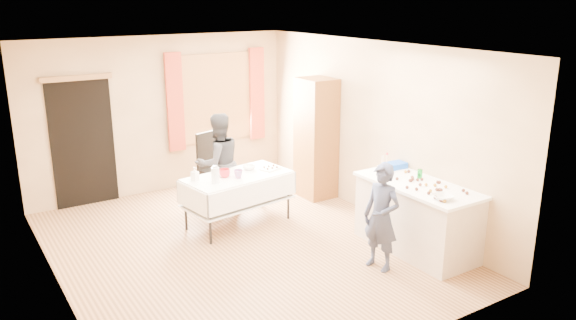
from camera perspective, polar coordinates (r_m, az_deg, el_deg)
floor at (r=7.58m, az=-4.79°, el=-8.80°), size 4.50×5.50×0.02m
ceiling at (r=6.89m, az=-5.31°, el=11.34°), size 4.50×5.50×0.02m
wall_back at (r=9.59m, az=-12.77°, el=4.50°), size 4.50×0.02×2.60m
wall_front at (r=4.97m, az=10.07°, el=-6.44°), size 4.50×0.02×2.60m
wall_left at (r=6.45m, az=-23.11°, el=-2.18°), size 0.02×5.50×2.60m
wall_right at (r=8.37m, az=8.80°, el=3.02°), size 0.02×5.50×2.60m
window_frame at (r=9.89m, az=-7.30°, el=6.31°), size 1.32×0.06×1.52m
window_pane at (r=9.88m, az=-7.26°, el=6.30°), size 1.20×0.02×1.40m
curtain_left at (r=9.54m, az=-11.41°, el=5.75°), size 0.28×0.06×1.65m
curtain_right at (r=10.20m, az=-3.19°, el=6.72°), size 0.28×0.06×1.65m
doorway at (r=9.28m, az=-20.12°, el=1.61°), size 0.95×0.04×2.00m
door_lintel at (r=9.06m, az=-20.71°, el=7.81°), size 1.05×0.06×0.08m
cabinet at (r=9.12m, az=2.87°, el=2.21°), size 0.50×0.60×1.95m
counter at (r=7.48m, az=12.95°, el=-5.65°), size 0.79×1.67×0.91m
party_table at (r=8.11m, az=-5.10°, el=-3.58°), size 1.63×1.00×0.75m
chair at (r=9.15m, az=-7.27°, el=-2.07°), size 0.58×0.58×1.11m
girl at (r=6.83m, az=9.48°, el=-5.74°), size 0.62×0.52×1.32m
woman at (r=8.56m, az=-7.07°, el=-0.32°), size 0.78×0.63×1.53m
soda_can at (r=7.52m, az=13.25°, el=-1.37°), size 0.08×0.08×0.12m
mixing_bowl at (r=6.82m, az=15.45°, el=-3.67°), size 0.32×0.32×0.06m
foam_block at (r=7.70m, az=9.68°, el=-0.89°), size 0.17×0.14×0.08m
blue_basket at (r=7.89m, az=10.82°, el=-0.54°), size 0.31×0.21×0.08m
pitcher at (r=7.68m, az=-7.39°, el=-1.56°), size 0.11×0.11×0.22m
cup_red at (r=7.93m, az=-6.45°, el=-1.33°), size 0.17×0.17×0.12m
cup_rainbow at (r=7.87m, az=-5.07°, el=-1.43°), size 0.17×0.17×0.12m
small_bowl at (r=8.25m, az=-3.99°, el=-0.76°), size 0.24×0.24×0.06m
pastry_tray at (r=8.25m, az=-1.78°, el=-0.89°), size 0.33×0.28×0.02m
bottle at (r=7.83m, az=-9.45°, el=-1.40°), size 0.15×0.15×0.19m
cake_balls at (r=7.24m, az=13.55°, el=-2.40°), size 0.54×1.13×0.04m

